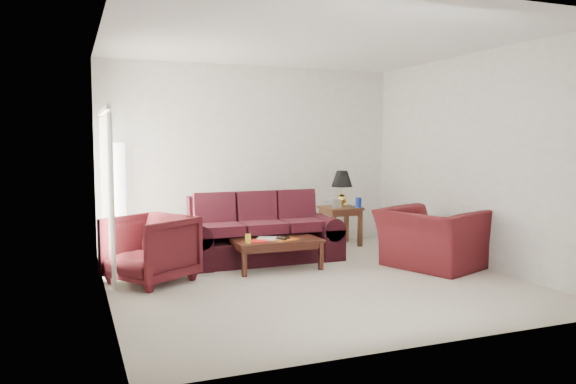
# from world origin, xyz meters

# --- Properties ---
(floor) EXTENTS (5.00, 5.00, 0.00)m
(floor) POSITION_xyz_m (0.00, 0.00, 0.00)
(floor) COLOR beige
(floor) RESTS_ON ground
(blinds) EXTENTS (0.10, 2.00, 2.16)m
(blinds) POSITION_xyz_m (-2.42, 1.30, 1.08)
(blinds) COLOR silver
(blinds) RESTS_ON ground
(sofa) EXTENTS (2.40, 1.18, 0.95)m
(sofa) POSITION_xyz_m (-0.26, 1.29, 0.48)
(sofa) COLOR black
(sofa) RESTS_ON ground
(throw_pillow) EXTENTS (0.43, 0.28, 0.41)m
(throw_pillow) POSITION_xyz_m (-0.91, 2.07, 0.72)
(throw_pillow) COLOR black
(throw_pillow) RESTS_ON sofa
(end_table) EXTENTS (0.63, 0.63, 0.65)m
(end_table) POSITION_xyz_m (1.40, 1.99, 0.33)
(end_table) COLOR #4E311B
(end_table) RESTS_ON ground
(table_lamp) EXTENTS (0.45, 0.45, 0.60)m
(table_lamp) POSITION_xyz_m (1.46, 2.06, 0.96)
(table_lamp) COLOR gold
(table_lamp) RESTS_ON end_table
(clock) EXTENTS (0.15, 0.08, 0.15)m
(clock) POSITION_xyz_m (1.28, 1.89, 0.73)
(clock) COLOR silver
(clock) RESTS_ON end_table
(blue_canister) EXTENTS (0.11, 0.11, 0.16)m
(blue_canister) POSITION_xyz_m (1.63, 1.79, 0.74)
(blue_canister) COLOR #173399
(blue_canister) RESTS_ON end_table
(picture_frame) EXTENTS (0.14, 0.17, 0.06)m
(picture_frame) POSITION_xyz_m (1.29, 2.21, 0.74)
(picture_frame) COLOR white
(picture_frame) RESTS_ON end_table
(floor_lamp) EXTENTS (0.35, 0.35, 1.77)m
(floor_lamp) POSITION_xyz_m (-2.20, 2.20, 0.88)
(floor_lamp) COLOR white
(floor_lamp) RESTS_ON ground
(armchair_left) EXTENTS (1.28, 1.27, 0.85)m
(armchair_left) POSITION_xyz_m (-1.95, 0.58, 0.42)
(armchair_left) COLOR #3A0D12
(armchair_left) RESTS_ON ground
(armchair_right) EXTENTS (1.48, 1.57, 0.82)m
(armchair_right) POSITION_xyz_m (1.81, -0.00, 0.41)
(armchair_right) COLOR #461014
(armchair_right) RESTS_ON ground
(coffee_table) EXTENTS (1.31, 0.88, 0.42)m
(coffee_table) POSITION_xyz_m (-0.23, 0.68, 0.21)
(coffee_table) COLOR black
(coffee_table) RESTS_ON ground
(magazine_red) EXTENTS (0.27, 0.20, 0.02)m
(magazine_red) POSITION_xyz_m (-0.55, 0.63, 0.43)
(magazine_red) COLOR red
(magazine_red) RESTS_ON coffee_table
(magazine_white) EXTENTS (0.38, 0.34, 0.02)m
(magazine_white) POSITION_xyz_m (-0.32, 0.75, 0.43)
(magazine_white) COLOR silver
(magazine_white) RESTS_ON coffee_table
(magazine_orange) EXTENTS (0.34, 0.29, 0.02)m
(magazine_orange) POSITION_xyz_m (-0.13, 0.59, 0.43)
(magazine_orange) COLOR #C75C17
(magazine_orange) RESTS_ON coffee_table
(remote_a) EXTENTS (0.11, 0.18, 0.02)m
(remote_a) POSITION_xyz_m (-0.21, 0.57, 0.45)
(remote_a) COLOR black
(remote_a) RESTS_ON coffee_table
(remote_b) EXTENTS (0.08, 0.19, 0.02)m
(remote_b) POSITION_xyz_m (-0.09, 0.66, 0.45)
(remote_b) COLOR black
(remote_b) RESTS_ON coffee_table
(yellow_glass) EXTENTS (0.09, 0.09, 0.13)m
(yellow_glass) POSITION_xyz_m (-0.69, 0.53, 0.48)
(yellow_glass) COLOR yellow
(yellow_glass) RESTS_ON coffee_table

